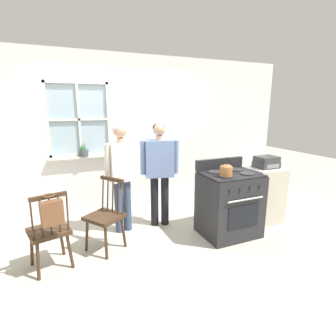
# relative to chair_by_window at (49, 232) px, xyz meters

# --- Properties ---
(ground_plane) EXTENTS (16.00, 16.00, 0.00)m
(ground_plane) POSITION_rel_chair_by_window_xyz_m (1.31, 0.08, -0.45)
(ground_plane) COLOR #B2AD9E
(wall_back) EXTENTS (6.40, 0.16, 2.70)m
(wall_back) POSITION_rel_chair_by_window_xyz_m (1.34, 1.48, 0.89)
(wall_back) COLOR white
(wall_back) RESTS_ON ground_plane
(chair_by_window) EXTENTS (0.51, 0.49, 0.94)m
(chair_by_window) POSITION_rel_chair_by_window_xyz_m (0.00, 0.00, 0.00)
(chair_by_window) COLOR #3D2819
(chair_by_window) RESTS_ON ground_plane
(chair_near_wall) EXTENTS (0.57, 0.57, 0.94)m
(chair_near_wall) POSITION_rel_chair_by_window_xyz_m (0.67, 0.18, 0.00)
(chair_near_wall) COLOR #3D2819
(chair_near_wall) RESTS_ON ground_plane
(person_elderly_left) EXTENTS (0.51, 0.26, 1.60)m
(person_elderly_left) POSITION_rel_chair_by_window_xyz_m (1.00, 0.59, 0.51)
(person_elderly_left) COLOR #384766
(person_elderly_left) RESTS_ON ground_plane
(person_teen_center) EXTENTS (0.59, 0.31, 1.60)m
(person_teen_center) POSITION_rel_chair_by_window_xyz_m (1.58, 0.57, 0.52)
(person_teen_center) COLOR black
(person_teen_center) RESTS_ON ground_plane
(stove) EXTENTS (0.80, 0.68, 1.08)m
(stove) POSITION_rel_chair_by_window_xyz_m (2.39, -0.11, 0.02)
(stove) COLOR #232326
(stove) RESTS_ON ground_plane
(kettle) EXTENTS (0.21, 0.17, 0.25)m
(kettle) POSITION_rel_chair_by_window_xyz_m (2.21, -0.24, 0.58)
(kettle) COLOR #A86638
(kettle) RESTS_ON stove
(potted_plant) EXTENTS (0.15, 0.15, 0.23)m
(potted_plant) POSITION_rel_chair_by_window_xyz_m (0.57, 1.39, 0.67)
(potted_plant) COLOR #42474C
(potted_plant) RESTS_ON wall_back
(handbag) EXTENTS (0.24, 0.22, 0.31)m
(handbag) POSITION_rel_chair_by_window_xyz_m (0.06, -0.23, 0.32)
(handbag) COLOR brown
(handbag) RESTS_ON chair_by_window
(side_counter) EXTENTS (0.55, 0.50, 0.90)m
(side_counter) POSITION_rel_chair_by_window_xyz_m (3.17, 0.06, 0.00)
(side_counter) COLOR beige
(side_counter) RESTS_ON ground_plane
(stereo) EXTENTS (0.34, 0.29, 0.18)m
(stereo) POSITION_rel_chair_by_window_xyz_m (3.17, 0.04, 0.54)
(stereo) COLOR #38383A
(stereo) RESTS_ON side_counter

